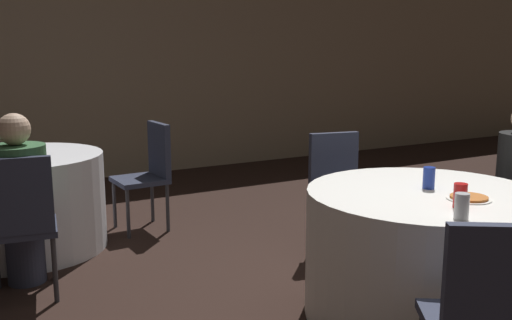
{
  "coord_description": "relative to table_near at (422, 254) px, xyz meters",
  "views": [
    {
      "loc": [
        -2.2,
        -2.12,
        1.48
      ],
      "look_at": [
        -0.53,
        0.87,
        0.83
      ],
      "focal_mm": 40.0,
      "sensor_mm": 36.0,
      "label": 1
    }
  ],
  "objects": [
    {
      "name": "wall_back",
      "position": [
        -0.09,
        4.5,
        1.04
      ],
      "size": [
        16.0,
        0.06,
        2.8
      ],
      "color": "gray",
      "rests_on": "ground_plane"
    },
    {
      "name": "table_near",
      "position": [
        0.0,
        0.0,
        0.0
      ],
      "size": [
        1.3,
        1.3,
        0.73
      ],
      "color": "white",
      "rests_on": "ground_plane"
    },
    {
      "name": "table_far",
      "position": [
        -1.79,
        2.27,
        0.0
      ],
      "size": [
        1.16,
        1.16,
        0.73
      ],
      "color": "silver",
      "rests_on": "ground_plane"
    },
    {
      "name": "chair_near_southwest",
      "position": [
        -0.58,
        -0.89,
        0.17
      ],
      "size": [
        0.55,
        0.55,
        0.89
      ],
      "rotation": [
        0.0,
        0.0,
        -0.58
      ],
      "color": "#2D3347",
      "rests_on": "ground_plane"
    },
    {
      "name": "chair_near_north",
      "position": [
        0.2,
        1.05,
        0.17
      ],
      "size": [
        0.47,
        0.47,
        0.89
      ],
      "rotation": [
        0.0,
        0.0,
        -3.33
      ],
      "color": "#2D3347",
      "rests_on": "ground_plane"
    },
    {
      "name": "chair_far_east",
      "position": [
        -0.79,
        2.32,
        0.17
      ],
      "size": [
        0.42,
        0.42,
        0.89
      ],
      "rotation": [
        0.0,
        0.0,
        -4.67
      ],
      "color": "#2D3347",
      "rests_on": "ground_plane"
    },
    {
      "name": "chair_far_south",
      "position": [
        -1.93,
        1.29,
        0.17
      ],
      "size": [
        0.45,
        0.46,
        0.89
      ],
      "rotation": [
        0.0,
        0.0,
        -0.15
      ],
      "color": "#2D3347",
      "rests_on": "ground_plane"
    },
    {
      "name": "person_green_jacket",
      "position": [
        -1.91,
        1.45,
        0.21
      ],
      "size": [
        0.37,
        0.51,
        1.13
      ],
      "rotation": [
        0.0,
        0.0,
        -0.15
      ],
      "color": "#33384C",
      "rests_on": "ground_plane"
    },
    {
      "name": "pizza_plate_near",
      "position": [
        0.06,
        -0.24,
        0.37
      ],
      "size": [
        0.23,
        0.23,
        0.02
      ],
      "color": "white",
      "rests_on": "table_near"
    },
    {
      "name": "soda_can_silver",
      "position": [
        -0.25,
        -0.46,
        0.42
      ],
      "size": [
        0.07,
        0.07,
        0.12
      ],
      "color": "silver",
      "rests_on": "table_near"
    },
    {
      "name": "soda_can_blue",
      "position": [
        0.06,
        0.04,
        0.42
      ],
      "size": [
        0.07,
        0.07,
        0.12
      ],
      "color": "#1E38A5",
      "rests_on": "table_near"
    },
    {
      "name": "soda_can_red",
      "position": [
        -0.11,
        -0.32,
        0.42
      ],
      "size": [
        0.07,
        0.07,
        0.12
      ],
      "color": "red",
      "rests_on": "table_near"
    },
    {
      "name": "bottle_far",
      "position": [
        -1.78,
        2.47,
        0.48
      ],
      "size": [
        0.09,
        0.09,
        0.24
      ],
      "color": "white",
      "rests_on": "table_far"
    }
  ]
}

